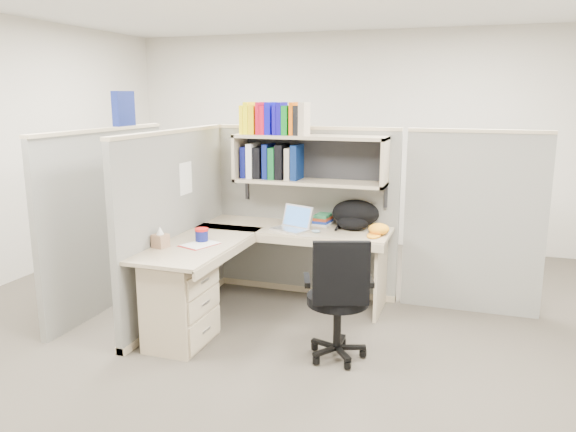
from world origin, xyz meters
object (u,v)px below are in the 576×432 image
(laptop, at_px, (290,218))
(backpack, at_px, (354,215))
(desk, at_px, (214,282))
(task_chair, at_px, (338,318))
(snack_canister, at_px, (202,235))

(laptop, bearing_deg, backpack, 47.44)
(desk, relative_size, laptop, 5.63)
(laptop, height_order, task_chair, laptop)
(task_chair, bearing_deg, snack_canister, 166.50)
(laptop, bearing_deg, desk, -98.52)
(desk, xyz_separation_m, laptop, (0.41, 0.73, 0.40))
(desk, xyz_separation_m, task_chair, (1.07, -0.16, -0.10))
(desk, height_order, backpack, backpack)
(desk, bearing_deg, snack_canister, 140.76)
(backpack, xyz_separation_m, snack_canister, (-1.10, -0.86, -0.07))
(snack_canister, relative_size, task_chair, 0.12)
(task_chair, bearing_deg, desk, 171.39)
(laptop, relative_size, backpack, 0.72)
(laptop, xyz_separation_m, snack_canister, (-0.57, -0.59, -0.05))
(desk, relative_size, task_chair, 1.84)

